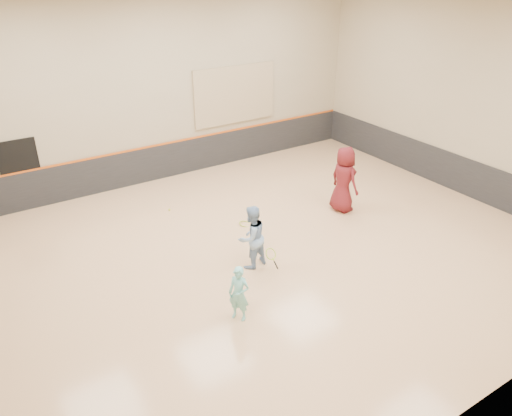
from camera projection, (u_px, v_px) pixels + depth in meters
room at (262, 227)px, 12.48m from camera, size 15.04×12.04×6.22m
wainscot_back at (165, 161)px, 17.04m from camera, size 14.90×0.04×1.20m
wainscot_right at (453, 172)px, 16.20m from camera, size 0.04×11.90×1.20m
accent_stripe at (164, 144)px, 16.75m from camera, size 14.90×0.03×0.06m
acoustic_panel at (235, 95)px, 17.52m from camera, size 3.20×0.08×2.00m
doorway at (22, 176)px, 14.64m from camera, size 1.10×0.05×2.20m
girl at (239, 294)px, 10.33m from camera, size 0.51×0.55×1.26m
instructor at (252, 237)px, 12.03m from camera, size 0.89×0.74×1.63m
young_man at (344, 179)px, 14.66m from camera, size 0.69×1.01×2.00m
held_racket at (271, 254)px, 12.01m from camera, size 0.44×0.44×0.54m
spare_racket at (245, 221)px, 14.24m from camera, size 0.74×0.74×0.19m
ball_under_racket at (256, 254)px, 12.82m from camera, size 0.07×0.07×0.07m
ball_in_hand at (354, 171)px, 14.51m from camera, size 0.07×0.07×0.07m
ball_beside_spare at (169, 210)px, 15.03m from camera, size 0.07×0.07×0.07m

